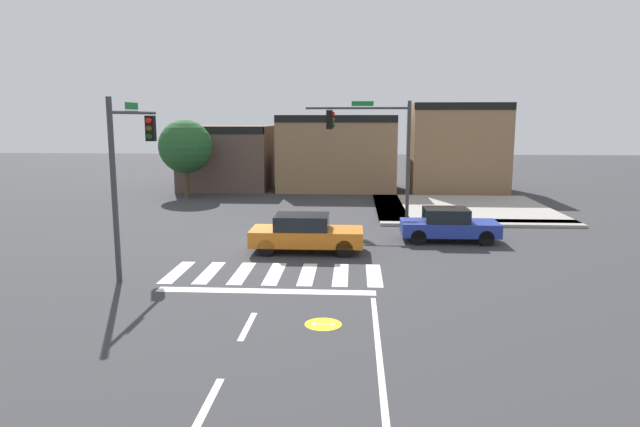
{
  "coord_description": "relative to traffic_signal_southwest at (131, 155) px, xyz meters",
  "views": [
    {
      "loc": [
        2.7,
        -23.32,
        5.3
      ],
      "look_at": [
        1.22,
        1.21,
        1.15
      ],
      "focal_mm": 31.99,
      "sensor_mm": 36.0,
      "label": 1
    }
  ],
  "objects": [
    {
      "name": "traffic_signal_northeast",
      "position": [
        8.61,
        10.0,
        0.24
      ],
      "size": [
        5.29,
        0.32,
        6.12
      ],
      "rotation": [
        0.0,
        0.0,
        3.14
      ],
      "color": "#383A3D",
      "rests_on": "ground_plane"
    },
    {
      "name": "ground_plane",
      "position": [
        4.95,
        4.21,
        -4.04
      ],
      "size": [
        120.0,
        120.0,
        0.0
      ],
      "primitive_type": "plane",
      "color": "#353538"
    },
    {
      "name": "roadside_tree",
      "position": [
        -3.55,
        18.21,
        -0.66
      ],
      "size": [
        3.53,
        3.53,
        5.17
      ],
      "color": "#4C3823",
      "rests_on": "ground_plane"
    },
    {
      "name": "curb_corner_northeast",
      "position": [
        13.44,
        13.62,
        -3.97
      ],
      "size": [
        10.0,
        10.6,
        0.15
      ],
      "color": "#9E998E",
      "rests_on": "ground_plane"
    },
    {
      "name": "lane_markings",
      "position": [
        6.06,
        -7.82,
        -4.04
      ],
      "size": [
        6.8,
        20.25,
        0.01
      ],
      "color": "white",
      "rests_on": "ground_plane"
    },
    {
      "name": "car_orange",
      "position": [
        5.74,
        3.01,
        -3.29
      ],
      "size": [
        4.44,
        1.87,
        1.5
      ],
      "rotation": [
        0.0,
        0.0,
        3.14
      ],
      "color": "orange",
      "rests_on": "ground_plane"
    },
    {
      "name": "car_blue",
      "position": [
        11.73,
        5.3,
        -3.32
      ],
      "size": [
        4.12,
        1.78,
        1.45
      ],
      "color": "#23389E",
      "rests_on": "ground_plane"
    },
    {
      "name": "bike_detector_marking",
      "position": [
        6.88,
        -5.04,
        -4.04
      ],
      "size": [
        0.97,
        0.97,
        0.01
      ],
      "color": "yellow",
      "rests_on": "ground_plane"
    },
    {
      "name": "storefront_row",
      "position": [
        7.09,
        23.29,
        -1.26
      ],
      "size": [
        23.46,
        6.99,
        6.3
      ],
      "color": "brown",
      "rests_on": "ground_plane"
    },
    {
      "name": "crosswalk_near",
      "position": [
        4.95,
        -0.29,
        -4.04
      ],
      "size": [
        7.32,
        2.84,
        0.01
      ],
      "color": "silver",
      "rests_on": "ground_plane"
    },
    {
      "name": "traffic_signal_southwest",
      "position": [
        0.0,
        0.0,
        0.0
      ],
      "size": [
        0.32,
        4.17,
        5.95
      ],
      "rotation": [
        0.0,
        0.0,
        1.57
      ],
      "color": "#383A3D",
      "rests_on": "ground_plane"
    }
  ]
}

